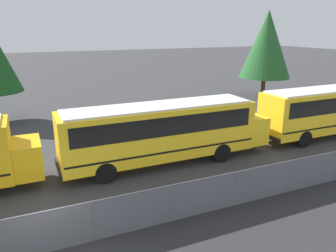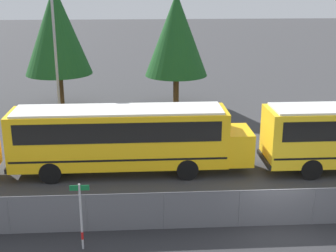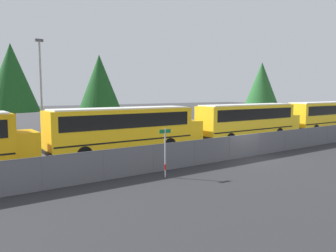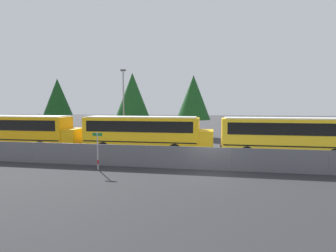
# 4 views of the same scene
# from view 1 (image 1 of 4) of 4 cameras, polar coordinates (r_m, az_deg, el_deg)

# --- Properties ---
(ground_plane) EXTENTS (200.00, 200.00, 0.00)m
(ground_plane) POSITION_cam_1_polar(r_m,az_deg,el_deg) (12.66, -19.87, -19.90)
(ground_plane) COLOR #38383A
(fence) EXTENTS (63.10, 0.07, 1.60)m
(fence) POSITION_cam_1_polar(r_m,az_deg,el_deg) (12.20, -20.27, -16.82)
(fence) COLOR #9EA0A5
(fence) RESTS_ON ground_plane
(school_bus_2) EXTENTS (12.14, 2.47, 3.40)m
(school_bus_2) POSITION_cam_1_polar(r_m,az_deg,el_deg) (17.92, -0.65, -0.50)
(school_bus_2) COLOR yellow
(school_bus_2) RESTS_ON ground_plane
(school_bus_3) EXTENTS (12.14, 2.47, 3.40)m
(school_bus_3) POSITION_cam_1_polar(r_m,az_deg,el_deg) (25.58, 26.88, 2.95)
(school_bus_3) COLOR yellow
(school_bus_3) RESTS_ON ground_plane
(tree_2) EXTENTS (5.36, 5.36, 9.13)m
(tree_2) POSITION_cam_1_polar(r_m,az_deg,el_deg) (37.07, 16.79, 13.46)
(tree_2) COLOR #51381E
(tree_2) RESTS_ON ground_plane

